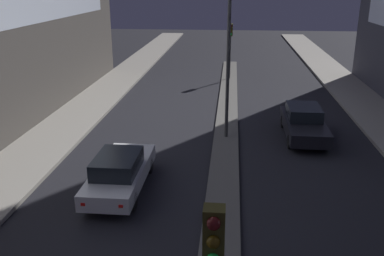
{
  "coord_description": "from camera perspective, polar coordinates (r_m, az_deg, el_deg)",
  "views": [
    {
      "loc": [
        0.19,
        -1.44,
        7.3
      ],
      "look_at": [
        -1.27,
        14.0,
        1.92
      ],
      "focal_mm": 40.0,
      "sensor_mm": 36.0,
      "label": 1
    }
  ],
  "objects": [
    {
      "name": "car_right_lane",
      "position": [
        21.44,
        14.67,
        0.72
      ],
      "size": [
        1.81,
        4.73,
        1.5
      ],
      "color": "black",
      "rests_on": "ground"
    },
    {
      "name": "median_strip",
      "position": [
        22.27,
        4.63,
        0.11
      ],
      "size": [
        1.18,
        37.25,
        0.13
      ],
      "color": "#56544F",
      "rests_on": "ground"
    },
    {
      "name": "traffic_light_mid",
      "position": [
        32.78,
        5.14,
        11.8
      ],
      "size": [
        0.32,
        0.42,
        4.11
      ],
      "color": "#383838",
      "rests_on": "median_strip"
    },
    {
      "name": "car_left_lane",
      "position": [
        15.75,
        -9.6,
        -5.75
      ],
      "size": [
        1.74,
        4.72,
        1.47
      ],
      "color": "silver",
      "rests_on": "ground"
    }
  ]
}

